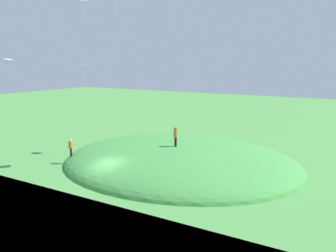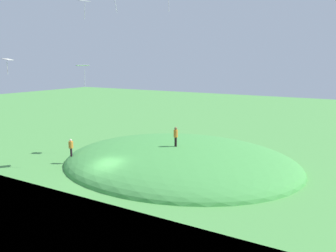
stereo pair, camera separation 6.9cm
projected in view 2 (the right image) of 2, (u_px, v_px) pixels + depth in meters
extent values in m
plane|color=#4F9747|center=(104.00, 180.00, 30.06)|extent=(160.00, 160.00, 0.00)
ellipsoid|color=#479A47|center=(179.00, 164.00, 34.97)|extent=(20.21, 23.60, 4.28)
cube|color=black|center=(176.00, 142.00, 32.95)|extent=(0.18, 0.24, 0.87)
cylinder|color=orange|center=(176.00, 134.00, 32.81)|extent=(0.49, 0.49, 0.69)
sphere|color=brown|center=(176.00, 128.00, 32.73)|extent=(0.26, 0.26, 0.26)
cube|color=black|center=(71.00, 152.00, 34.68)|extent=(0.28, 0.23, 0.82)
cylinder|color=orange|center=(71.00, 145.00, 34.54)|extent=(0.60, 0.60, 0.65)
sphere|color=beige|center=(71.00, 140.00, 34.46)|extent=(0.25, 0.25, 0.25)
cube|color=silver|center=(84.00, 1.00, 34.90)|extent=(1.37, 1.17, 0.19)
cylinder|color=silver|center=(85.00, 11.00, 34.80)|extent=(0.06, 0.17, 1.46)
cylinder|color=silver|center=(169.00, 1.00, 35.55)|extent=(0.15, 0.13, 1.98)
cylinder|color=white|center=(115.00, 3.00, 28.71)|extent=(0.21, 0.23, 1.54)
cube|color=silver|center=(8.00, 59.00, 31.92)|extent=(1.11, 0.95, 0.15)
cylinder|color=silver|center=(7.00, 68.00, 31.96)|extent=(0.10, 0.15, 1.09)
cube|color=white|center=(83.00, 65.00, 31.91)|extent=(1.40, 1.33, 0.10)
cylinder|color=white|center=(85.00, 78.00, 31.92)|extent=(0.05, 0.09, 1.60)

